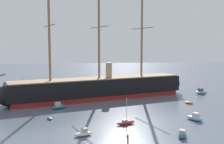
% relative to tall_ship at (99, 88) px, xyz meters
% --- Properties ---
extents(tall_ship, '(60.60, 25.92, 30.32)m').
position_rel_tall_ship_xyz_m(tall_ship, '(0.00, 0.00, 0.00)').
color(tall_ship, maroon).
rests_on(tall_ship, ground).
extents(motorboat_foreground_left, '(3.64, 2.58, 1.41)m').
position_rel_tall_ship_xyz_m(motorboat_foreground_left, '(-4.37, -33.31, -2.81)').
color(motorboat_foreground_left, silver).
rests_on(motorboat_foreground_left, ground).
extents(motorboat_foreground_right, '(2.65, 3.63, 1.41)m').
position_rel_tall_ship_xyz_m(motorboat_foreground_right, '(12.88, -35.56, -2.81)').
color(motorboat_foreground_right, '#236670').
rests_on(motorboat_foreground_right, ground).
extents(sailboat_near_centre, '(4.29, 2.74, 5.38)m').
position_rel_tall_ship_xyz_m(sailboat_near_centre, '(4.10, -27.09, -2.85)').
color(sailboat_near_centre, '#B22D28').
rests_on(sailboat_near_centre, ground).
extents(dinghy_mid_left, '(1.64, 2.28, 0.49)m').
position_rel_tall_ship_xyz_m(dinghy_mid_left, '(-11.71, -21.74, -3.05)').
color(dinghy_mid_left, '#236670').
rests_on(dinghy_mid_left, ground).
extents(motorboat_mid_right, '(3.56, 4.22, 1.67)m').
position_rel_tall_ship_xyz_m(motorboat_mid_right, '(19.29, -25.22, -2.72)').
color(motorboat_mid_right, '#7FB2D6').
rests_on(motorboat_mid_right, ground).
extents(motorboat_alongside_bow, '(4.39, 3.72, 1.73)m').
position_rel_tall_ship_xyz_m(motorboat_alongside_bow, '(-10.74, -12.02, -2.69)').
color(motorboat_alongside_bow, '#236670').
rests_on(motorboat_alongside_bow, ground).
extents(dinghy_alongside_stern, '(2.54, 2.48, 0.58)m').
position_rel_tall_ship_xyz_m(dinghy_alongside_stern, '(24.00, -9.19, -3.01)').
color(dinghy_alongside_stern, orange).
rests_on(dinghy_alongside_stern, ground).
extents(sailboat_far_left, '(4.29, 4.17, 5.99)m').
position_rel_tall_ship_xyz_m(sailboat_far_left, '(-24.13, 8.44, -2.80)').
color(sailboat_far_left, '#7FB2D6').
rests_on(sailboat_far_left, ground).
extents(motorboat_far_right, '(4.81, 3.00, 1.88)m').
position_rel_tall_ship_xyz_m(motorboat_far_right, '(33.49, 5.08, -2.64)').
color(motorboat_far_right, '#7FB2D6').
rests_on(motorboat_far_right, ground).
extents(mooring_piling_nearest, '(0.24, 0.24, 2.24)m').
position_rel_tall_ship_xyz_m(mooring_piling_nearest, '(2.61, -40.05, -2.18)').
color(mooring_piling_nearest, '#423323').
rests_on(mooring_piling_nearest, ground).
extents(seagull_in_flight, '(0.84, 0.85, 0.13)m').
position_rel_tall_ship_xyz_m(seagull_in_flight, '(-4.13, -30.01, 11.01)').
color(seagull_in_flight, silver).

